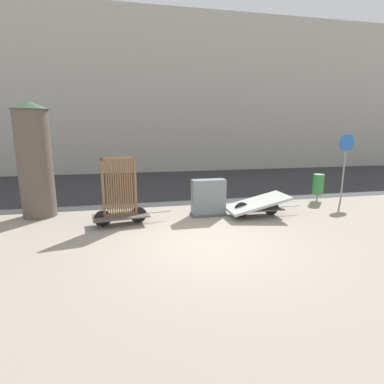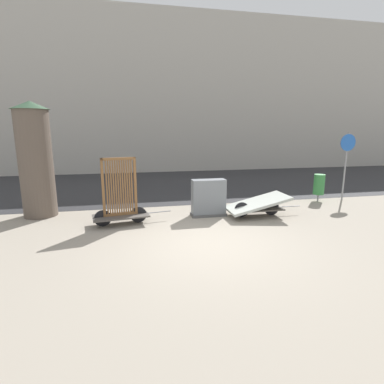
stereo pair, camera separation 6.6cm
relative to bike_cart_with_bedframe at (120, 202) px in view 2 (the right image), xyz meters
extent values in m
plane|color=gray|center=(2.05, -1.91, -0.66)|extent=(60.00, 60.00, 0.00)
cube|color=#2D2D30|center=(2.05, 6.04, -0.66)|extent=(56.00, 8.56, 0.01)
cube|color=#B2ADA3|center=(2.05, 12.31, 4.11)|extent=(48.00, 4.00, 9.54)
cube|color=#4C4742|center=(-0.01, 0.00, -0.41)|extent=(1.63, 0.97, 0.04)
cylinder|color=black|center=(0.49, 0.08, -0.43)|extent=(0.47, 0.11, 0.47)
cylinder|color=black|center=(-0.50, -0.08, -0.43)|extent=(0.47, 0.11, 0.47)
cylinder|color=gray|center=(1.10, 0.18, -0.41)|extent=(0.70, 0.14, 0.03)
cube|color=brown|center=(-0.01, 0.00, -0.35)|extent=(0.95, 0.22, 0.07)
cube|color=brown|center=(-0.01, 0.00, 1.21)|extent=(0.95, 0.22, 0.07)
cube|color=brown|center=(-0.44, -0.07, 0.43)|extent=(0.08, 0.08, 1.63)
cube|color=brown|center=(0.43, 0.07, 0.43)|extent=(0.08, 0.08, 1.63)
cube|color=brown|center=(-0.34, -0.06, 0.43)|extent=(0.04, 0.05, 1.56)
cube|color=brown|center=(-0.28, -0.05, 0.43)|extent=(0.04, 0.05, 1.56)
cube|color=brown|center=(-0.22, -0.04, 0.43)|extent=(0.04, 0.05, 1.56)
cube|color=brown|center=(-0.16, -0.03, 0.43)|extent=(0.04, 0.05, 1.56)
cube|color=brown|center=(-0.10, -0.02, 0.43)|extent=(0.04, 0.05, 1.56)
cube|color=brown|center=(-0.04, -0.01, 0.43)|extent=(0.04, 0.05, 1.56)
cube|color=brown|center=(0.02, 0.00, 0.43)|extent=(0.04, 0.05, 1.56)
cube|color=brown|center=(0.09, 0.01, 0.43)|extent=(0.04, 0.05, 1.56)
cube|color=brown|center=(0.15, 0.02, 0.43)|extent=(0.04, 0.05, 1.56)
cube|color=brown|center=(0.21, 0.03, 0.43)|extent=(0.04, 0.05, 1.56)
cube|color=brown|center=(0.27, 0.04, 0.43)|extent=(0.04, 0.05, 1.56)
cube|color=brown|center=(0.33, 0.05, 0.43)|extent=(0.04, 0.05, 1.56)
cube|color=#4C4742|center=(4.11, 0.00, -0.41)|extent=(1.54, 0.74, 0.04)
cylinder|color=black|center=(4.61, 0.00, -0.43)|extent=(0.47, 0.04, 0.47)
cylinder|color=black|center=(3.61, 0.00, -0.43)|extent=(0.47, 0.04, 0.47)
cylinder|color=gray|center=(5.23, 0.00, -0.41)|extent=(0.70, 0.03, 0.03)
cube|color=#B2B7AD|center=(4.11, 0.00, -0.24)|extent=(1.85, 1.08, 0.51)
cube|color=#4C4C4C|center=(2.65, 0.36, -0.62)|extent=(1.10, 0.45, 0.08)
cube|color=slate|center=(2.65, 0.36, -0.09)|extent=(1.04, 0.39, 1.15)
cylinder|color=gray|center=(7.18, 1.41, -0.53)|extent=(0.06, 0.06, 0.26)
cylinder|color=#337F3D|center=(7.18, 1.41, -0.02)|extent=(0.39, 0.39, 0.75)
cylinder|color=gray|center=(8.21, 1.41, 0.61)|extent=(0.06, 0.06, 2.53)
cylinder|color=blue|center=(8.21, 1.39, 1.51)|extent=(0.62, 0.02, 0.62)
cylinder|color=brown|center=(-2.49, 1.41, 0.95)|extent=(0.98, 0.98, 3.23)
cone|color=#335138|center=(-2.49, 1.41, 2.69)|extent=(1.09, 1.09, 0.24)
camera|label=1|loc=(0.28, -8.38, 2.02)|focal=28.00mm
camera|label=2|loc=(0.34, -8.39, 2.02)|focal=28.00mm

